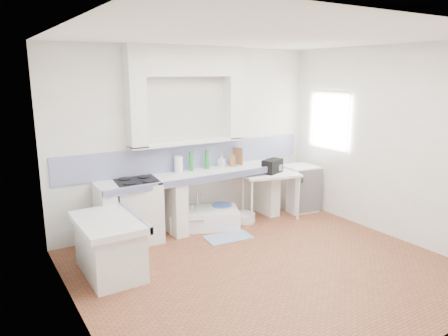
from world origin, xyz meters
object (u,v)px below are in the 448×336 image
stove (138,212)px  sink (204,219)px  fridge (299,188)px  side_table (270,196)px

stove → sink: bearing=4.1°
sink → stove: bearing=-158.1°
stove → fridge: (2.94, -0.19, -0.03)m
sink → fridge: size_ratio=1.33×
side_table → fridge: fridge is taller
sink → fridge: (1.87, -0.15, 0.27)m
sink → side_table: (1.16, -0.22, 0.26)m
sink → fridge: bearing=19.8°
side_table → fridge: 0.72m
side_table → fridge: bearing=20.5°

